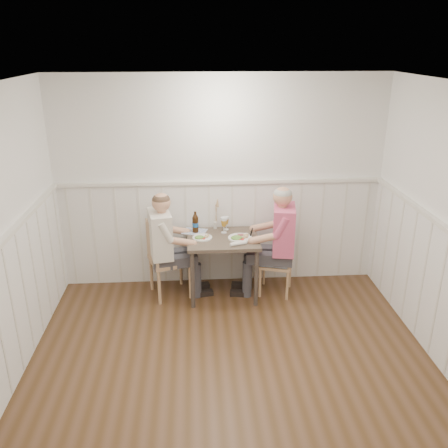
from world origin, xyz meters
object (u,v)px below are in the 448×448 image
diner_cream (165,254)px  beer_bottle (195,223)px  chair_left (165,257)px  dining_table (223,246)px  grass_vase (215,215)px  chair_right (280,260)px  man_in_pink (279,250)px

diner_cream → beer_bottle: 0.52m
chair_left → diner_cream: diner_cream is taller
chair_left → diner_cream: size_ratio=0.70×
dining_table → grass_vase: bearing=103.9°
chair_right → chair_left: 1.39m
chair_left → beer_bottle: beer_bottle is taller
chair_right → grass_vase: (-0.77, 0.32, 0.49)m
dining_table → grass_vase: size_ratio=2.10×
diner_cream → beer_bottle: (0.37, 0.21, 0.31)m
dining_table → diner_cream: bearing=-178.2°
chair_right → beer_bottle: 1.12m
diner_cream → chair_right: bearing=0.5°
chair_left → man_in_pink: (1.37, -0.06, 0.07)m
grass_vase → man_in_pink: bearing=-24.8°
chair_right → beer_bottle: size_ratio=3.04×
chair_right → diner_cream: bearing=-179.5°
chair_right → diner_cream: (-1.39, -0.01, 0.12)m
chair_right → diner_cream: 1.39m
dining_table → chair_right: chair_right is taller
man_in_pink → diner_cream: man_in_pink is taller
chair_right → grass_vase: 0.97m
beer_bottle → grass_vase: grass_vase is taller
dining_table → beer_bottle: beer_bottle is taller
man_in_pink → grass_vase: 0.89m
grass_vase → dining_table: bearing=-76.1°
beer_bottle → grass_vase: (0.25, 0.12, 0.06)m
man_in_pink → diner_cream: (-1.36, 0.02, -0.02)m
diner_cream → grass_vase: 0.79m
dining_table → grass_vase: grass_vase is taller
beer_bottle → chair_left: bearing=-156.6°
dining_table → grass_vase: (-0.08, 0.30, 0.29)m
dining_table → grass_vase: 0.42m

